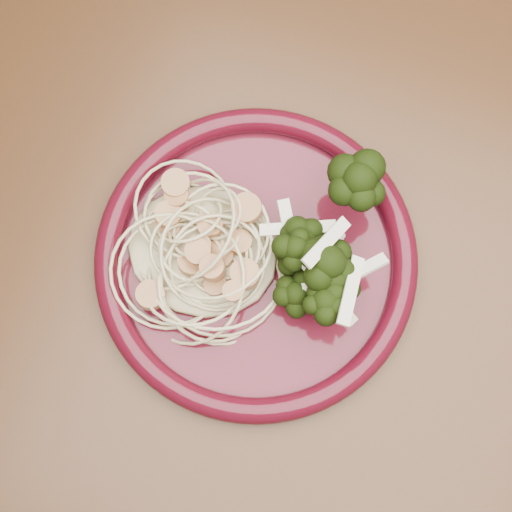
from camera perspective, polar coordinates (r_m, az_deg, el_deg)
The scene contains 6 objects.
dining_table at distance 0.67m, azimuth -3.14°, elevation -8.18°, with size 1.20×0.80×0.75m.
dinner_plate at distance 0.58m, azimuth 0.00°, elevation -0.24°, with size 0.32×0.32×0.02m.
spaghetti_pile at distance 0.57m, azimuth -4.37°, elevation 0.64°, with size 0.12×0.11×0.03m, color #C9BF8B.
scallop_cluster at distance 0.54m, azimuth -4.64°, elevation 1.54°, with size 0.12×0.12×0.04m, color tan, non-canonical shape.
broccoli_pile at distance 0.56m, azimuth 5.48°, elevation -0.53°, with size 0.09×0.15×0.05m, color black.
onion_garnish at distance 0.53m, azimuth 5.80°, elevation 0.27°, with size 0.06×0.10×0.05m, color beige, non-canonical shape.
Camera 1 is at (0.06, -0.05, 1.32)m, focal length 50.00 mm.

